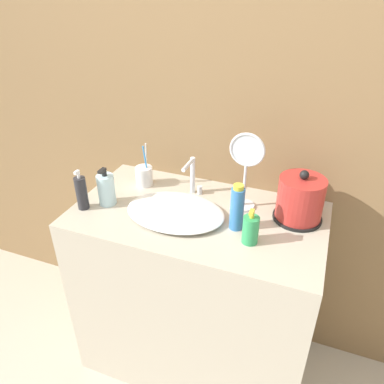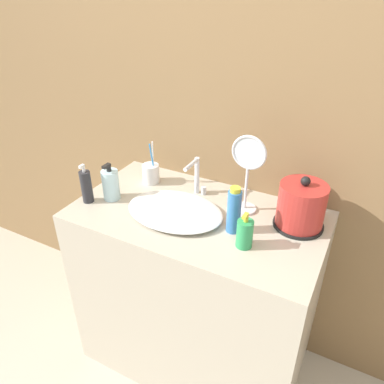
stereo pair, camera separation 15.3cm
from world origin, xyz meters
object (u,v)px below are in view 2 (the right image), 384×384
at_px(faucet, 197,175).
at_px(hand_cream_bottle, 245,233).
at_px(vanity_mirror, 248,168).
at_px(toothbrush_cup, 151,173).
at_px(electric_kettle, 301,207).
at_px(shampoo_bottle, 234,211).
at_px(mouthwash_bottle, 86,186).
at_px(lotion_bottle, 111,184).

height_order(faucet, hand_cream_bottle, faucet).
xyz_separation_m(faucet, vanity_mirror, (0.24, -0.02, 0.10)).
bearing_deg(toothbrush_cup, electric_kettle, -2.47).
xyz_separation_m(shampoo_bottle, mouthwash_bottle, (-0.65, -0.09, -0.02)).
distance_m(faucet, hand_cream_bottle, 0.41).
relative_size(lotion_bottle, vanity_mirror, 0.51).
bearing_deg(mouthwash_bottle, lotion_bottle, 42.10).
bearing_deg(hand_cream_bottle, faucet, 142.26).
distance_m(electric_kettle, vanity_mirror, 0.26).
xyz_separation_m(faucet, electric_kettle, (0.47, -0.03, -0.01)).
xyz_separation_m(toothbrush_cup, lotion_bottle, (-0.07, -0.21, 0.02)).
xyz_separation_m(electric_kettle, lotion_bottle, (-0.79, -0.18, -0.02)).
bearing_deg(vanity_mirror, lotion_bottle, -161.53).
xyz_separation_m(electric_kettle, mouthwash_bottle, (-0.87, -0.25, -0.01)).
distance_m(faucet, vanity_mirror, 0.26).
xyz_separation_m(toothbrush_cup, vanity_mirror, (0.49, -0.02, 0.15)).
bearing_deg(hand_cream_bottle, toothbrush_cup, 156.18).
bearing_deg(shampoo_bottle, hand_cream_bottle, -43.56).
xyz_separation_m(faucet, lotion_bottle, (-0.32, -0.21, -0.03)).
bearing_deg(toothbrush_cup, hand_cream_bottle, -23.82).
height_order(lotion_bottle, mouthwash_bottle, mouthwash_bottle).
height_order(electric_kettle, mouthwash_bottle, electric_kettle).
height_order(electric_kettle, vanity_mirror, vanity_mirror).
bearing_deg(mouthwash_bottle, electric_kettle, 15.82).
bearing_deg(lotion_bottle, hand_cream_bottle, -3.94).
distance_m(lotion_bottle, vanity_mirror, 0.60).
xyz_separation_m(toothbrush_cup, mouthwash_bottle, (-0.15, -0.28, 0.03)).
height_order(shampoo_bottle, mouthwash_bottle, shampoo_bottle).
height_order(shampoo_bottle, vanity_mirror, vanity_mirror).
bearing_deg(vanity_mirror, electric_kettle, -2.50).
bearing_deg(lotion_bottle, vanity_mirror, 18.47).
height_order(faucet, lotion_bottle, faucet).
relative_size(faucet, vanity_mirror, 0.52).
xyz_separation_m(shampoo_bottle, vanity_mirror, (-0.01, 0.16, 0.10)).
distance_m(lotion_bottle, shampoo_bottle, 0.57).
bearing_deg(mouthwash_bottle, toothbrush_cup, 61.44).
xyz_separation_m(lotion_bottle, vanity_mirror, (0.56, 0.19, 0.13)).
bearing_deg(toothbrush_cup, lotion_bottle, -109.61).
relative_size(electric_kettle, shampoo_bottle, 1.14).
xyz_separation_m(hand_cream_bottle, vanity_mirror, (-0.09, 0.23, 0.14)).
height_order(electric_kettle, shampoo_bottle, electric_kettle).
distance_m(toothbrush_cup, mouthwash_bottle, 0.32).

